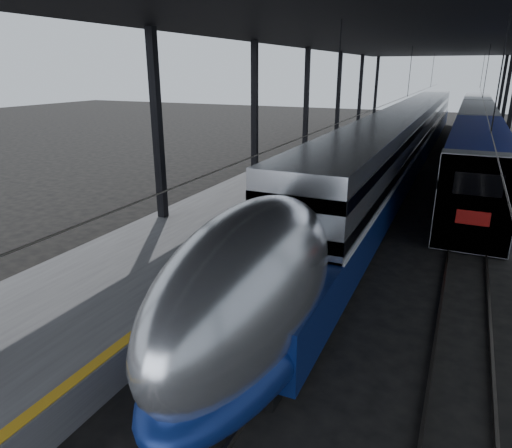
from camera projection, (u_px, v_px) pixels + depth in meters
The scene contains 7 objects.
ground at pixel (224, 312), 14.56m from camera, with size 160.00×160.00×0.00m, color black.
platform at pixel (312, 169), 33.00m from camera, with size 6.00×80.00×1.00m, color #4C4C4F.
yellow_strip at pixel (351, 165), 31.73m from camera, with size 0.30×80.00×0.01m, color #C99013.
rails at pixel (428, 186), 29.99m from camera, with size 6.52×80.00×0.16m.
canopy at pixel (402, 39), 28.10m from camera, with size 18.00×75.00×9.47m.
tgv_train at pixel (403, 141), 34.84m from camera, with size 3.19×65.20×4.57m.
second_train at pixel (475, 129), 41.83m from camera, with size 3.04×56.05×4.19m.
Camera 1 is at (6.29, -11.28, 7.36)m, focal length 32.00 mm.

